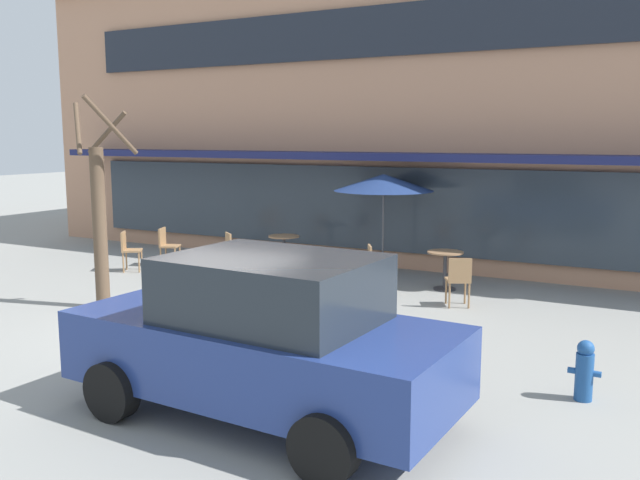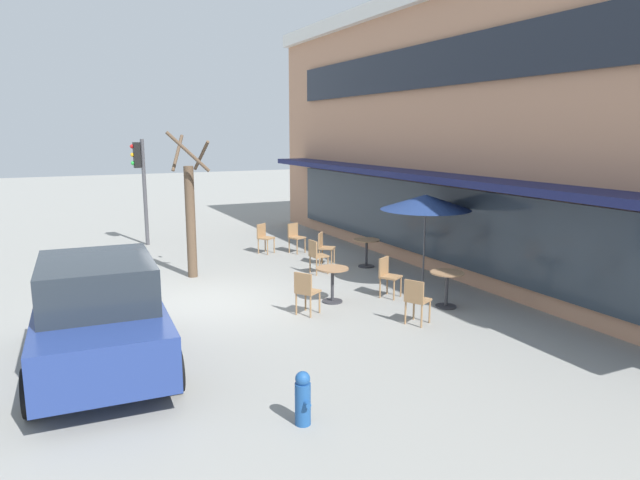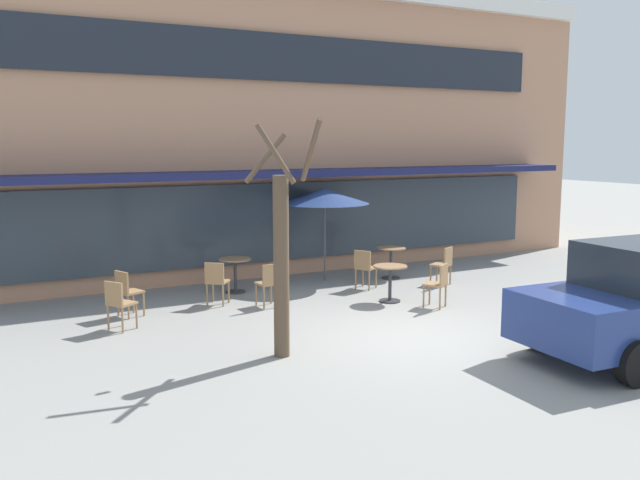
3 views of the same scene
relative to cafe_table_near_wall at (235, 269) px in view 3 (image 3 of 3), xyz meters
The scene contains 14 objects.
ground_plane 4.98m from the cafe_table_near_wall, 72.74° to the right, with size 80.00×80.00×0.00m, color gray.
building_facade 6.28m from the cafe_table_near_wall, 74.30° to the left, with size 19.68×9.10×7.31m.
cafe_table_near_wall is the anchor object (origin of this frame).
cafe_table_streetside 3.42m from the cafe_table_near_wall, 42.66° to the right, with size 0.70×0.70×0.76m.
cafe_table_by_tree 3.89m from the cafe_table_near_wall, ahead, with size 0.70×0.70×0.76m.
patio_umbrella_green_folded 2.79m from the cafe_table_near_wall, ahead, with size 2.10×2.10×2.20m.
cafe_chair_0 1.18m from the cafe_table_near_wall, 129.74° to the right, with size 0.56×0.56×0.89m.
cafe_chair_1 2.88m from the cafe_table_near_wall, 20.94° to the right, with size 0.55×0.55×0.89m.
cafe_chair_2 4.44m from the cafe_table_near_wall, 46.09° to the right, with size 0.55×0.55×0.89m.
cafe_chair_3 1.57m from the cafe_table_near_wall, 85.56° to the right, with size 0.43×0.43×0.89m.
cafe_chair_4 2.75m from the cafe_table_near_wall, 158.62° to the right, with size 0.52×0.52×0.89m.
cafe_chair_5 4.78m from the cafe_table_near_wall, 18.96° to the right, with size 0.54×0.54×0.89m.
cafe_chair_6 3.46m from the cafe_table_near_wall, 146.96° to the right, with size 0.55×0.55×0.89m.
street_tree 4.75m from the cafe_table_near_wall, 102.04° to the right, with size 1.08×1.08×3.65m.
Camera 3 is at (-6.70, -9.00, 3.30)m, focal length 38.00 mm.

